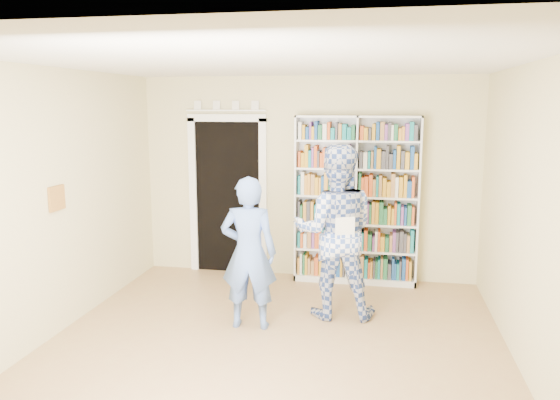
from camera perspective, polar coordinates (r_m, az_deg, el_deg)
floor at (r=5.35m, az=-1.11°, el=-15.91°), size 5.00×5.00×0.00m
ceiling at (r=4.82m, az=-1.23°, el=14.32°), size 5.00×5.00×0.00m
wall_back at (r=7.34m, az=2.84°, el=2.28°), size 4.50×0.00×4.50m
wall_left at (r=5.80m, az=-23.49°, el=-0.63°), size 0.00×5.00×5.00m
wall_right at (r=4.97m, az=25.15°, el=-2.41°), size 0.00×5.00×5.00m
bookshelf at (r=7.16m, az=7.96°, el=0.04°), size 1.59×0.30×2.19m
doorway at (r=7.57m, az=-5.47°, el=1.18°), size 1.10×0.08×2.43m
wall_art at (r=5.94m, az=-22.30°, el=0.18°), size 0.03×0.25×0.25m
man_blue at (r=5.71m, az=-3.28°, el=-5.55°), size 0.62×0.43×1.61m
man_plaid at (r=6.01m, az=5.77°, el=-3.32°), size 1.00×0.81×1.91m
paper_sheet at (r=5.72m, az=6.80°, el=-3.28°), size 0.20×0.10×0.30m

